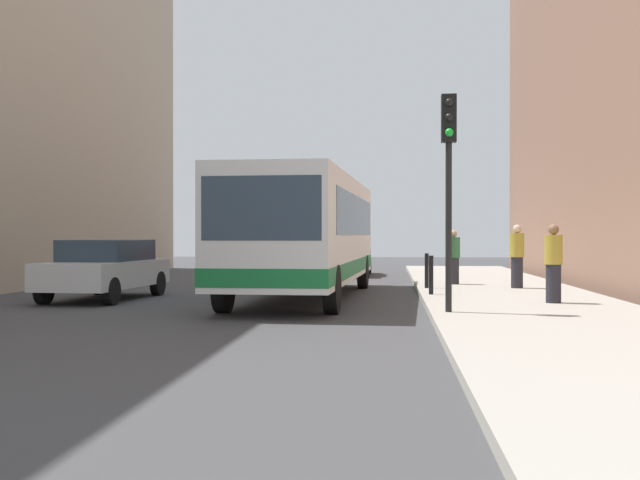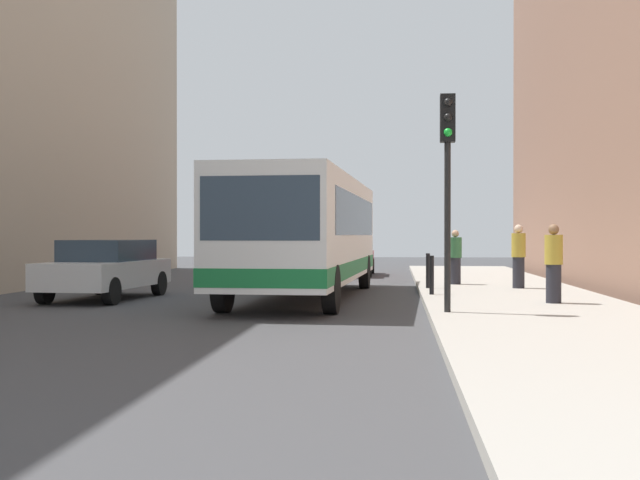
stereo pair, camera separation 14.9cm
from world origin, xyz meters
The scene contains 11 objects.
ground_plane centered at (0.00, 0.00, 0.00)m, with size 80.00×80.00×0.00m, color #424244.
sidewalk centered at (5.40, 0.00, 0.07)m, with size 4.40×40.00×0.15m, color #ADA89E.
bus centered at (0.33, 2.46, 1.73)m, with size 3.03×11.12×3.00m.
car_beside_bus centered at (-4.61, 1.57, 0.78)m, with size 2.10×4.51×1.48m.
car_behind_bus centered at (0.74, 13.85, 0.78)m, with size 1.87×4.41×1.48m.
traffic_light centered at (3.55, -2.50, 3.01)m, with size 0.28×0.33×4.10m.
bollard_near centered at (3.45, 1.94, 0.62)m, with size 0.11×0.11×0.95m, color black.
bollard_mid centered at (3.45, 4.29, 0.62)m, with size 0.11×0.11×0.95m, color black.
pedestrian_near_signal centered at (5.93, -0.26, 0.99)m, with size 0.38×0.38×1.68m.
pedestrian_mid_sidewalk centered at (5.91, 4.49, 1.02)m, with size 0.38×0.38×1.74m.
pedestrian_far_sidewalk centered at (4.32, 6.09, 0.94)m, with size 0.38×0.38×1.60m.
Camera 2 is at (2.60, -17.60, 1.60)m, focal length 44.60 mm.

